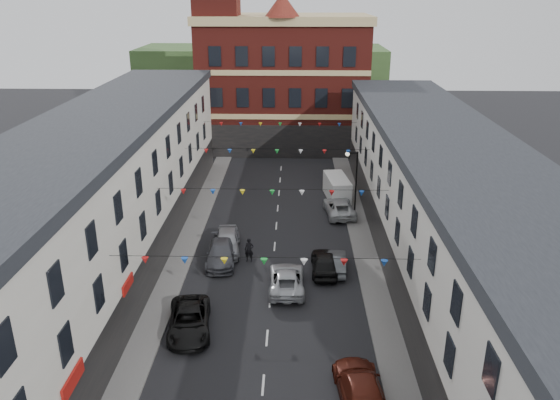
# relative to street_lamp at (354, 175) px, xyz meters

# --- Properties ---
(ground) EXTENTS (160.00, 160.00, 0.00)m
(ground) POSITION_rel_street_lamp_xyz_m (-6.55, -14.00, -3.90)
(ground) COLOR black
(ground) RESTS_ON ground
(pavement_left) EXTENTS (1.80, 64.00, 0.15)m
(pavement_left) POSITION_rel_street_lamp_xyz_m (-13.45, -12.00, -3.83)
(pavement_left) COLOR #605E5B
(pavement_left) RESTS_ON ground
(pavement_right) EXTENTS (1.80, 64.00, 0.15)m
(pavement_right) POSITION_rel_street_lamp_xyz_m (0.35, -12.00, -3.83)
(pavement_right) COLOR #605E5B
(pavement_right) RESTS_ON ground
(terrace_left) EXTENTS (8.40, 56.00, 10.70)m
(terrace_left) POSITION_rel_street_lamp_xyz_m (-18.33, -13.00, 1.44)
(terrace_left) COLOR beige
(terrace_left) RESTS_ON ground
(terrace_right) EXTENTS (8.40, 56.00, 9.70)m
(terrace_right) POSITION_rel_street_lamp_xyz_m (5.23, -13.00, 0.95)
(terrace_right) COLOR beige
(terrace_right) RESTS_ON ground
(civic_building) EXTENTS (20.60, 13.30, 18.50)m
(civic_building) POSITION_rel_street_lamp_xyz_m (-6.55, 23.95, 4.23)
(civic_building) COLOR maroon
(civic_building) RESTS_ON ground
(clock_tower) EXTENTS (5.60, 5.60, 30.00)m
(clock_tower) POSITION_rel_street_lamp_xyz_m (-14.05, 21.00, 11.03)
(clock_tower) COLOR maroon
(clock_tower) RESTS_ON ground
(distant_hill) EXTENTS (40.00, 14.00, 10.00)m
(distant_hill) POSITION_rel_street_lamp_xyz_m (-10.55, 48.00, 1.10)
(distant_hill) COLOR #345226
(distant_hill) RESTS_ON ground
(street_lamp) EXTENTS (1.10, 0.36, 6.00)m
(street_lamp) POSITION_rel_street_lamp_xyz_m (0.00, 0.00, 0.00)
(street_lamp) COLOR black
(street_lamp) RESTS_ON ground
(car_left_c) EXTENTS (3.05, 5.41, 1.43)m
(car_left_c) POSITION_rel_street_lamp_xyz_m (-11.10, -17.43, -3.19)
(car_left_c) COLOR black
(car_left_c) RESTS_ON ground
(car_left_d) EXTENTS (2.38, 5.19, 1.47)m
(car_left_d) POSITION_rel_street_lamp_xyz_m (-10.37, -8.68, -3.17)
(car_left_d) COLOR #43454C
(car_left_d) RESTS_ON ground
(car_left_e) EXTENTS (2.36, 5.00, 1.65)m
(car_left_e) POSITION_rel_street_lamp_xyz_m (-10.15, -6.88, -3.08)
(car_left_e) COLOR gray
(car_left_e) RESTS_ON ground
(car_right_c) EXTENTS (2.65, 5.49, 1.54)m
(car_right_c) POSITION_rel_street_lamp_xyz_m (-1.79, -23.06, -3.13)
(car_right_c) COLOR #4E190F
(car_right_c) RESTS_ON ground
(car_right_d) EXTENTS (1.80, 4.45, 1.52)m
(car_right_d) POSITION_rel_street_lamp_xyz_m (-2.89, -10.00, -3.15)
(car_right_d) COLOR black
(car_right_d) RESTS_ON ground
(car_right_e) EXTENTS (1.64, 4.00, 1.29)m
(car_right_e) POSITION_rel_street_lamp_xyz_m (-2.05, -9.77, -3.26)
(car_right_e) COLOR #565A5E
(car_right_e) RESTS_ON ground
(car_right_f) EXTENTS (2.88, 5.34, 1.42)m
(car_right_f) POSITION_rel_street_lamp_xyz_m (-1.05, 0.61, -3.19)
(car_right_f) COLOR #B8BBBE
(car_right_f) RESTS_ON ground
(moving_car) EXTENTS (2.42, 5.06, 1.39)m
(moving_car) POSITION_rel_street_lamp_xyz_m (-5.51, -12.37, -3.21)
(moving_car) COLOR #B4B7BC
(moving_car) RESTS_ON ground
(white_van) EXTENTS (2.47, 4.99, 2.12)m
(white_van) POSITION_rel_street_lamp_xyz_m (-0.98, 4.78, -2.85)
(white_van) COLOR white
(white_van) RESTS_ON ground
(pedestrian) EXTENTS (0.74, 0.54, 1.87)m
(pedestrian) POSITION_rel_street_lamp_xyz_m (-8.32, -8.54, -2.97)
(pedestrian) COLOR black
(pedestrian) RESTS_ON ground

